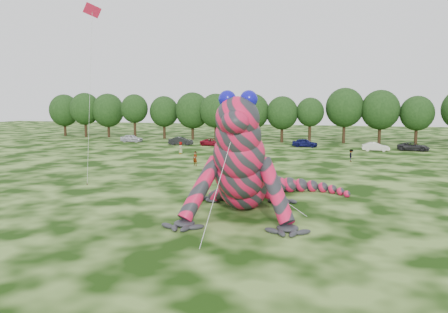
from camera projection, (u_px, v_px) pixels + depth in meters
name	position (u px, v px, depth m)	size (l,w,h in m)	color
ground	(223.00, 221.00, 29.43)	(240.00, 240.00, 0.00)	#16330A
inflatable_gecko	(245.00, 150.00, 32.61)	(14.79, 17.56, 8.78)	#CF1440
flying_kite	(92.00, 24.00, 37.39)	(3.42, 3.12, 16.50)	red
tree_0	(65.00, 115.00, 99.99)	(6.91, 6.22, 9.51)	black
tree_1	(85.00, 115.00, 97.18)	(6.74, 6.07, 9.81)	black
tree_2	(108.00, 115.00, 96.45)	(7.04, 6.34, 9.64)	black
tree_3	(135.00, 116.00, 92.89)	(5.81, 5.23, 9.44)	black
tree_4	(164.00, 117.00, 92.86)	(6.22, 5.60, 9.06)	black
tree_5	(193.00, 116.00, 90.80)	(7.16, 6.44, 9.80)	black
tree_6	(216.00, 117.00, 87.66)	(6.52, 5.86, 9.49)	black
tree_7	(252.00, 118.00, 85.78)	(6.68, 6.01, 9.48)	black
tree_8	(282.00, 119.00, 84.42)	(6.14, 5.53, 8.94)	black
tree_9	(310.00, 120.00, 83.37)	(5.27, 4.74, 8.68)	black
tree_10	(344.00, 116.00, 82.73)	(7.09, 6.38, 10.50)	black
tree_11	(380.00, 117.00, 80.69)	(7.01, 6.31, 10.07)	black
tree_12	(417.00, 121.00, 78.66)	(5.99, 5.39, 8.97)	black
car_0	(132.00, 138.00, 85.53)	(1.75, 4.34, 1.48)	silver
car_1	(181.00, 141.00, 79.75)	(1.56, 4.49, 1.48)	black
car_2	(213.00, 142.00, 78.51)	(2.13, 4.61, 1.28)	maroon
car_3	(250.00, 143.00, 76.15)	(2.04, 5.03, 1.46)	#B3B7BC
car_4	(305.00, 143.00, 76.34)	(1.77, 4.39, 1.50)	#0E1045
car_5	(376.00, 147.00, 70.30)	(1.47, 4.21, 1.39)	silver
car_6	(413.00, 147.00, 70.52)	(2.27, 4.93, 1.37)	black
spectator_1	(217.00, 158.00, 55.51)	(0.79, 0.62, 1.63)	gray
spectator_0	(195.00, 159.00, 54.21)	(0.66, 0.44, 1.82)	gray
spectator_4	(181.00, 148.00, 66.75)	(0.89, 0.58, 1.82)	gray
spectator_2	(351.00, 155.00, 58.17)	(1.06, 0.61, 1.64)	gray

